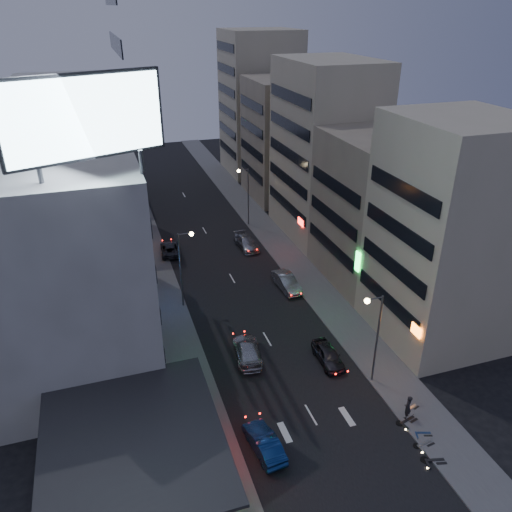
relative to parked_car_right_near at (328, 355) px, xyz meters
name	(u,v)px	position (x,y,z in m)	size (l,w,h in m)	color
ground	(334,456)	(-3.89, -9.30, -0.74)	(180.00, 180.00, 0.00)	black
sidewalk_left	(156,272)	(-11.89, 20.70, -0.68)	(4.00, 120.00, 0.12)	#4C4C4F
sidewalk_right	(286,253)	(4.11, 20.70, -0.68)	(4.00, 120.00, 0.12)	#4C4C4F
food_court	(121,464)	(-17.79, -7.30, 1.25)	(11.00, 13.00, 3.88)	#BBAE93
white_building	(56,250)	(-20.89, 10.70, 8.26)	(14.00, 24.00, 18.00)	#B7B6B2
shophouse_near	(447,234)	(11.11, 1.20, 9.26)	(10.00, 11.00, 20.00)	#BBAE93
shophouse_mid	(380,209)	(11.61, 12.70, 7.26)	(11.00, 12.00, 16.00)	tan
shophouse_far	(325,151)	(11.11, 25.70, 10.26)	(10.00, 14.00, 22.00)	#BBAE93
far_left_a	(73,159)	(-19.39, 35.70, 9.26)	(11.00, 10.00, 20.00)	#B7B6B2
far_left_b	(72,153)	(-19.89, 48.70, 6.76)	(12.00, 10.00, 15.00)	gray
far_right_a	(286,139)	(11.61, 40.70, 8.26)	(11.00, 12.00, 18.00)	tan
far_right_b	(260,104)	(12.11, 54.70, 11.26)	(12.00, 12.00, 24.00)	#BBAE93
billboard	(85,118)	(-16.88, 0.68, 20.93)	(9.52, 3.75, 6.20)	#595B60
street_lamp_right_near	(374,327)	(2.01, -3.30, 4.63)	(1.60, 0.44, 8.02)	#595B60
street_lamp_left	(184,259)	(-9.79, 12.70, 4.63)	(1.60, 0.44, 8.02)	#595B60
street_lamp_right_far	(245,189)	(2.01, 30.70, 4.63)	(1.60, 0.44, 8.02)	#595B60
parked_car_right_near	(328,355)	(0.00, 0.00, 0.00)	(1.74, 4.32, 1.47)	#2A292F
parked_car_right_mid	(286,282)	(1.11, 12.75, 0.06)	(1.69, 4.84, 1.59)	#A5A9AD
parked_car_left	(170,249)	(-9.49, 25.13, -0.08)	(2.18, 4.73, 1.31)	#28292E
parked_car_right_far	(246,242)	(-0.01, 23.81, 0.00)	(2.07, 5.08, 1.47)	#97989F
road_car_blue	(264,443)	(-8.34, -7.35, -0.01)	(1.54, 4.43, 1.46)	navy
road_car_silver	(247,350)	(-6.42, 2.73, 0.02)	(2.11, 5.19, 1.51)	#ABAFB4
person	(408,407)	(2.70, -7.83, 0.37)	(0.72, 0.47, 1.97)	black
scooter_black_a	(445,451)	(3.03, -11.86, -0.01)	(1.98, 0.66, 1.21)	black
scooter_silver_a	(431,433)	(3.13, -10.18, -0.07)	(1.80, 0.60, 1.10)	#989B9F
scooter_blue	(432,426)	(3.58, -9.61, -0.10)	(1.69, 0.56, 1.03)	navy
scooter_black_b	(413,409)	(3.26, -7.81, -0.01)	(1.98, 0.66, 1.21)	black
scooter_silver_b	(415,398)	(4.14, -6.80, -0.11)	(1.65, 0.55, 1.01)	#AEB1B6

